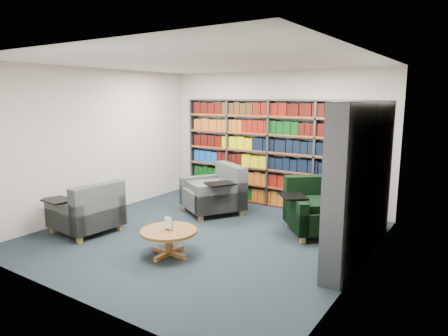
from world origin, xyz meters
The scene contains 7 objects.
room_shell centered at (0.00, 0.00, 1.40)m, with size 5.02×5.02×2.82m.
bookshelf_back centered at (0.00, 2.34, 1.10)m, with size 4.00×0.28×2.20m.
bookshelf_right centered at (2.34, 0.60, 1.10)m, with size 0.28×2.50×2.20m.
chair_teal_left centered at (-0.61, 1.27, 0.38)m, with size 1.42×1.42×0.94m.
chair_green_right centered at (1.47, 1.25, 0.37)m, with size 1.41×1.41×0.91m.
chair_teal_front centered at (-1.71, -0.94, 0.35)m, with size 1.02×1.16×0.87m.
coffee_table centered at (0.07, -0.94, 0.31)m, with size 0.81×0.81×0.57m.
Camera 1 is at (3.76, -5.06, 2.28)m, focal length 32.00 mm.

